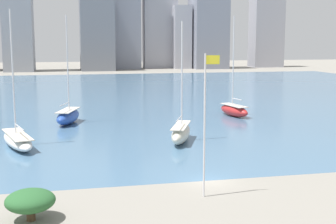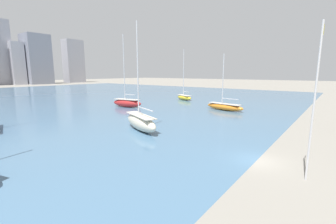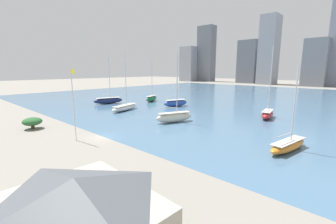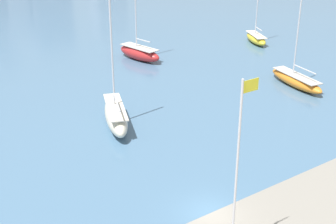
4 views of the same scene
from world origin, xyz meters
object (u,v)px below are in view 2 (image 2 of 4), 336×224
sailboat_cream (141,122)px  sailboat_red (127,102)px  sailboat_yellow (184,97)px  sailboat_orange (225,106)px  flag_pole (315,98)px

sailboat_cream → sailboat_red: sailboat_red is taller
sailboat_yellow → sailboat_red: sailboat_red is taller
sailboat_orange → sailboat_yellow: sailboat_yellow is taller
sailboat_yellow → sailboat_red: (-20.15, 2.85, 0.19)m
sailboat_orange → sailboat_red: sailboat_red is taller
sailboat_red → sailboat_yellow: bearing=-18.8°
sailboat_orange → sailboat_red: (-9.85, 20.18, 0.25)m
sailboat_cream → sailboat_red: size_ratio=0.89×
flag_pole → sailboat_yellow: (36.92, 35.60, -5.39)m
sailboat_yellow → sailboat_red: bearing=-163.9°
sailboat_cream → flag_pole: bearing=-76.9°
sailboat_orange → sailboat_yellow: bearing=69.4°
flag_pole → sailboat_yellow: 51.57m
flag_pole → sailboat_orange: (26.62, 18.27, -5.45)m
sailboat_cream → sailboat_red: 22.48m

